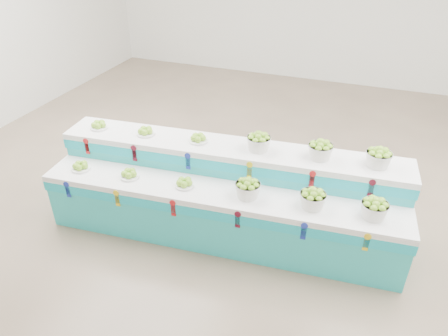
# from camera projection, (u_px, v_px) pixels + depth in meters

# --- Properties ---
(ground) EXTENTS (10.00, 10.00, 0.00)m
(ground) POSITION_uv_depth(u_px,v_px,m) (259.00, 200.00, 5.65)
(ground) COLOR #705D4C
(ground) RESTS_ON ground
(display_stand) EXTENTS (4.20, 1.40, 1.02)m
(display_stand) POSITION_uv_depth(u_px,v_px,m) (224.00, 194.00, 4.89)
(display_stand) COLOR #28B9BC
(display_stand) RESTS_ON ground
(plate_lower_left) EXTENTS (0.24, 0.24, 0.10)m
(plate_lower_left) POSITION_uv_depth(u_px,v_px,m) (81.00, 166.00, 4.94)
(plate_lower_left) COLOR white
(plate_lower_left) RESTS_ON display_stand
(plate_lower_mid) EXTENTS (0.24, 0.24, 0.10)m
(plate_lower_mid) POSITION_uv_depth(u_px,v_px,m) (129.00, 173.00, 4.79)
(plate_lower_mid) COLOR white
(plate_lower_mid) RESTS_ON display_stand
(plate_lower_right) EXTENTS (0.24, 0.24, 0.10)m
(plate_lower_right) POSITION_uv_depth(u_px,v_px,m) (184.00, 182.00, 4.64)
(plate_lower_right) COLOR white
(plate_lower_right) RESTS_ON display_stand
(basket_lower_left) EXTENTS (0.30, 0.30, 0.21)m
(basket_lower_left) POSITION_uv_depth(u_px,v_px,m) (248.00, 188.00, 4.44)
(basket_lower_left) COLOR silver
(basket_lower_left) RESTS_ON display_stand
(basket_lower_mid) EXTENTS (0.30, 0.30, 0.21)m
(basket_lower_mid) POSITION_uv_depth(u_px,v_px,m) (313.00, 198.00, 4.28)
(basket_lower_mid) COLOR silver
(basket_lower_mid) RESTS_ON display_stand
(basket_lower_right) EXTENTS (0.30, 0.30, 0.21)m
(basket_lower_right) POSITION_uv_depth(u_px,v_px,m) (374.00, 208.00, 4.14)
(basket_lower_right) COLOR silver
(basket_lower_right) RESTS_ON display_stand
(plate_upper_left) EXTENTS (0.24, 0.24, 0.10)m
(plate_upper_left) POSITION_uv_depth(u_px,v_px,m) (99.00, 125.00, 5.20)
(plate_upper_left) COLOR white
(plate_upper_left) RESTS_ON display_stand
(plate_upper_mid) EXTENTS (0.24, 0.24, 0.10)m
(plate_upper_mid) POSITION_uv_depth(u_px,v_px,m) (145.00, 131.00, 5.05)
(plate_upper_mid) COLOR white
(plate_upper_mid) RESTS_ON display_stand
(plate_upper_right) EXTENTS (0.24, 0.24, 0.10)m
(plate_upper_right) POSITION_uv_depth(u_px,v_px,m) (198.00, 138.00, 4.90)
(plate_upper_right) COLOR white
(plate_upper_right) RESTS_ON display_stand
(basket_upper_left) EXTENTS (0.30, 0.30, 0.21)m
(basket_upper_left) POSITION_uv_depth(u_px,v_px,m) (259.00, 142.00, 4.70)
(basket_upper_left) COLOR silver
(basket_upper_left) RESTS_ON display_stand
(basket_upper_mid) EXTENTS (0.30, 0.30, 0.21)m
(basket_upper_mid) POSITION_uv_depth(u_px,v_px,m) (320.00, 150.00, 4.54)
(basket_upper_mid) COLOR silver
(basket_upper_mid) RESTS_ON display_stand
(basket_upper_right) EXTENTS (0.30, 0.30, 0.21)m
(basket_upper_right) POSITION_uv_depth(u_px,v_px,m) (379.00, 157.00, 4.40)
(basket_upper_right) COLOR silver
(basket_upper_right) RESTS_ON display_stand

